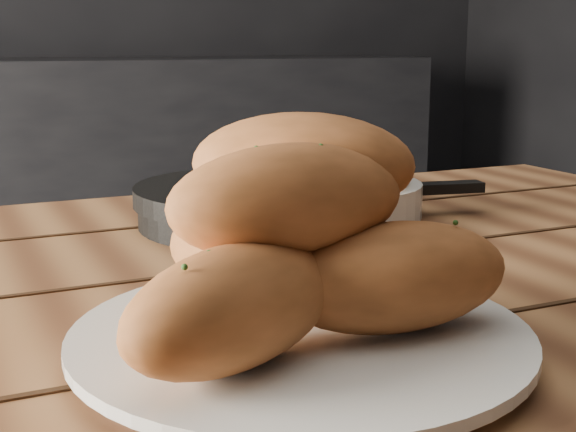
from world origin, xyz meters
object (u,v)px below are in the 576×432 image
(skillet, at_px, (260,203))
(bread_rolls, at_px, (296,241))
(table, at_px, (217,421))
(plate, at_px, (301,341))
(bowl, at_px, (330,188))

(skillet, bearing_deg, bread_rolls, -109.29)
(table, bearing_deg, skillet, 60.46)
(plate, height_order, bowl, bowl)
(table, height_order, skillet, skillet)
(table, xyz_separation_m, plate, (0.02, -0.11, 0.10))
(bread_rolls, bearing_deg, bowl, 59.34)
(plate, bearing_deg, bowl, 59.75)
(bread_rolls, xyz_separation_m, bowl, (0.22, 0.37, -0.04))
(skillet, bearing_deg, table, -119.54)
(bread_rolls, bearing_deg, table, 100.72)
(bread_rolls, distance_m, bowl, 0.44)
(table, xyz_separation_m, bowl, (0.24, 0.27, 0.13))
(bread_rolls, relative_size, skillet, 0.70)
(skillet, bearing_deg, bowl, 3.73)
(bread_rolls, bearing_deg, plate, -62.93)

